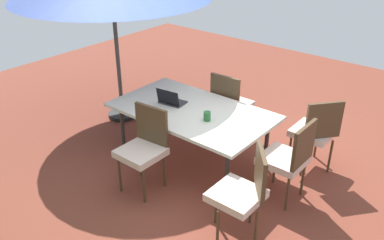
{
  "coord_description": "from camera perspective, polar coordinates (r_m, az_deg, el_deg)",
  "views": [
    {
      "loc": [
        -2.87,
        3.5,
        2.94
      ],
      "look_at": [
        0.0,
        0.0,
        0.58
      ],
      "focal_mm": 38.43,
      "sensor_mm": 36.0,
      "label": 1
    }
  ],
  "objects": [
    {
      "name": "ground_plane",
      "position": [
        5.4,
        -0.0,
        -5.52
      ],
      "size": [
        10.0,
        10.0,
        0.02
      ],
      "primitive_type": "cube",
      "color": "brown"
    },
    {
      "name": "dining_table",
      "position": [
        5.06,
        -0.0,
        0.99
      ],
      "size": [
        1.97,
        1.14,
        0.72
      ],
      "color": "silver",
      "rests_on": "ground_plane"
    },
    {
      "name": "chair_north",
      "position": [
        4.65,
        -6.67,
        -3.53
      ],
      "size": [
        0.47,
        0.48,
        0.98
      ],
      "rotation": [
        0.0,
        0.0,
        3.23
      ],
      "color": "beige",
      "rests_on": "ground_plane"
    },
    {
      "name": "chair_southwest",
      "position": [
        5.15,
        16.79,
        -1.31
      ],
      "size": [
        0.58,
        0.58,
        0.98
      ],
      "rotation": [
        0.0,
        0.0,
        0.89
      ],
      "color": "beige",
      "rests_on": "ground_plane"
    },
    {
      "name": "chair_northwest",
      "position": [
        3.97,
        7.13,
        -9.63
      ],
      "size": [
        0.58,
        0.58,
        0.98
      ],
      "rotation": [
        0.0,
        0.0,
        2.25
      ],
      "color": "beige",
      "rests_on": "ground_plane"
    },
    {
      "name": "chair_south",
      "position": [
        5.66,
        5.3,
        2.48
      ],
      "size": [
        0.46,
        0.47,
        0.98
      ],
      "rotation": [
        0.0,
        0.0,
        0.05
      ],
      "color": "beige",
      "rests_on": "ground_plane"
    },
    {
      "name": "chair_west",
      "position": [
        4.54,
        13.29,
        -4.97
      ],
      "size": [
        0.46,
        0.46,
        0.98
      ],
      "rotation": [
        0.0,
        0.0,
        1.56
      ],
      "color": "beige",
      "rests_on": "ground_plane"
    },
    {
      "name": "laptop",
      "position": [
        5.18,
        -2.92,
        2.73
      ],
      "size": [
        0.35,
        0.29,
        0.21
      ],
      "rotation": [
        0.0,
        0.0,
        0.13
      ],
      "color": "#2D2D33",
      "rests_on": "dining_table"
    },
    {
      "name": "cup",
      "position": [
        4.76,
        2.11,
        0.53
      ],
      "size": [
        0.08,
        0.08,
        0.11
      ],
      "primitive_type": "cylinder",
      "color": "#286B33",
      "rests_on": "dining_table"
    }
  ]
}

